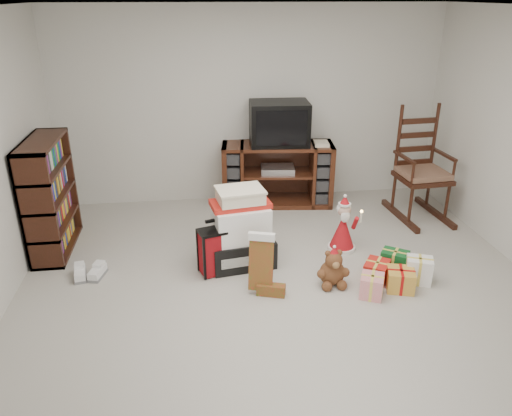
{
  "coord_description": "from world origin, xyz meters",
  "views": [
    {
      "loc": [
        -0.78,
        -3.88,
        2.61
      ],
      "look_at": [
        -0.18,
        0.6,
        0.64
      ],
      "focal_mm": 35.0,
      "sensor_mm": 36.0,
      "label": 1
    }
  ],
  "objects": [
    {
      "name": "tv_stand",
      "position": [
        0.32,
        2.21,
        0.41
      ],
      "size": [
        1.48,
        0.67,
        0.82
      ],
      "rotation": [
        0.0,
        0.0,
        -0.12
      ],
      "color": "#4C2215",
      "rests_on": "floor"
    },
    {
      "name": "stocking",
      "position": [
        -0.2,
        0.09,
        0.31
      ],
      "size": [
        0.31,
        0.2,
        0.61
      ],
      "primitive_type": null,
      "rotation": [
        0.0,
        0.0,
        -0.3
      ],
      "color": "#0D771A",
      "rests_on": "floor"
    },
    {
      "name": "gift_cluster",
      "position": [
        1.11,
        0.07,
        0.11
      ],
      "size": [
        0.67,
        0.76,
        0.23
      ],
      "color": "red",
      "rests_on": "floor"
    },
    {
      "name": "gift_pile",
      "position": [
        -0.33,
        0.66,
        0.36
      ],
      "size": [
        0.71,
        0.56,
        0.81
      ],
      "rotation": [
        0.0,
        0.0,
        0.15
      ],
      "color": "black",
      "rests_on": "floor"
    },
    {
      "name": "crt_television",
      "position": [
        0.33,
        2.22,
        1.09
      ],
      "size": [
        0.76,
        0.57,
        0.54
      ],
      "rotation": [
        0.0,
        0.0,
        -0.06
      ],
      "color": "black",
      "rests_on": "tv_stand"
    },
    {
      "name": "teddy_bear",
      "position": [
        0.5,
        0.13,
        0.16
      ],
      "size": [
        0.25,
        0.22,
        0.37
      ],
      "color": "brown",
      "rests_on": "floor"
    },
    {
      "name": "rocking_chair",
      "position": [
        2.01,
        1.61,
        0.49
      ],
      "size": [
        0.64,
        0.98,
        1.43
      ],
      "rotation": [
        0.0,
        0.0,
        0.07
      ],
      "color": "#37160F",
      "rests_on": "floor"
    },
    {
      "name": "sneaker_pair",
      "position": [
        -1.86,
        0.58,
        0.05
      ],
      "size": [
        0.33,
        0.28,
        0.09
      ],
      "rotation": [
        0.0,
        0.0,
        0.0
      ],
      "color": "white",
      "rests_on": "floor"
    },
    {
      "name": "santa_figurine",
      "position": [
        0.8,
        0.82,
        0.24
      ],
      "size": [
        0.31,
        0.29,
        0.63
      ],
      "color": "#AA1218",
      "rests_on": "floor"
    },
    {
      "name": "red_suitcase",
      "position": [
        -0.57,
        0.51,
        0.24
      ],
      "size": [
        0.41,
        0.29,
        0.56
      ],
      "rotation": [
        0.0,
        0.0,
        0.3
      ],
      "color": "maroon",
      "rests_on": "floor"
    },
    {
      "name": "mrs_claus_figurine",
      "position": [
        -0.22,
        0.9,
        0.21
      ],
      "size": [
        0.27,
        0.25,
        0.55
      ],
      "color": "#AA1218",
      "rests_on": "floor"
    },
    {
      "name": "room",
      "position": [
        0.0,
        0.0,
        1.25
      ],
      "size": [
        5.01,
        5.01,
        2.51
      ],
      "color": "#B0ACA2",
      "rests_on": "ground"
    },
    {
      "name": "bookshelf",
      "position": [
        -2.3,
        1.27,
        0.59
      ],
      "size": [
        0.34,
        1.01,
        1.23
      ],
      "color": "#37160F",
      "rests_on": "floor"
    }
  ]
}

